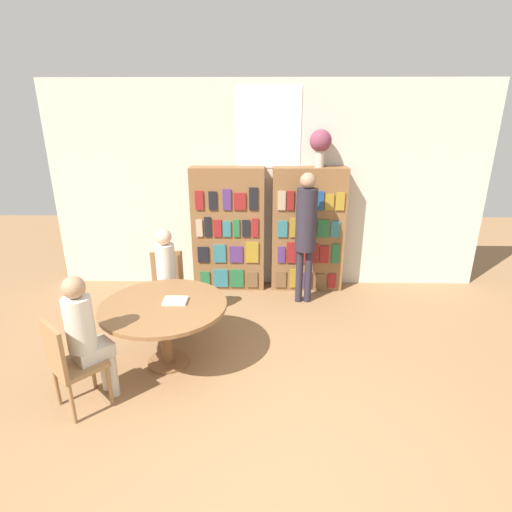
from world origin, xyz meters
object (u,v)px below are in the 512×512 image
(flower_vase, at_px, (321,143))
(seated_reader_right, at_px, (86,332))
(chair_near_camera, at_px, (69,361))
(seated_reader_left, at_px, (166,274))
(bookshelf_left, at_px, (228,230))
(bookshelf_right, at_px, (308,230))
(chair_left_side, at_px, (168,284))
(reading_table, at_px, (164,313))
(librarian_standing, at_px, (306,226))

(flower_vase, distance_m, seated_reader_right, 3.80)
(chair_near_camera, bearing_deg, seated_reader_left, 113.98)
(bookshelf_left, distance_m, bookshelf_right, 1.18)
(bookshelf_left, xyz_separation_m, chair_near_camera, (-1.18, -2.75, -0.41))
(bookshelf_left, xyz_separation_m, chair_left_side, (-0.69, -1.06, -0.41))
(bookshelf_left, bearing_deg, seated_reader_right, -111.91)
(bookshelf_left, bearing_deg, seated_reader_left, -117.89)
(flower_vase, distance_m, chair_near_camera, 4.05)
(chair_near_camera, xyz_separation_m, seated_reader_right, (0.12, 0.13, 0.22))
(bookshelf_left, bearing_deg, chair_left_side, -123.16)
(chair_left_side, bearing_deg, seated_reader_left, 90.00)
(flower_vase, height_order, chair_left_side, flower_vase)
(chair_left_side, bearing_deg, bookshelf_right, -161.46)
(chair_left_side, height_order, seated_reader_left, seated_reader_left)
(reading_table, distance_m, librarian_standing, 2.27)
(chair_left_side, bearing_deg, seated_reader_right, 65.96)
(bookshelf_left, height_order, flower_vase, flower_vase)
(seated_reader_left, bearing_deg, flower_vase, -158.50)
(bookshelf_left, xyz_separation_m, reading_table, (-0.50, -2.03, -0.31))
(chair_left_side, bearing_deg, flower_vase, -162.87)
(bookshelf_right, distance_m, chair_near_camera, 3.64)
(flower_vase, xyz_separation_m, reading_table, (-1.80, -2.03, -1.56))
(flower_vase, relative_size, reading_table, 0.39)
(bookshelf_left, relative_size, reading_table, 1.41)
(chair_left_side, xyz_separation_m, seated_reader_right, (-0.36, -1.56, 0.22))
(chair_left_side, bearing_deg, reading_table, 90.00)
(bookshelf_left, height_order, chair_near_camera, bookshelf_left)
(reading_table, distance_m, chair_near_camera, 0.99)
(chair_near_camera, height_order, seated_reader_right, seated_reader_right)
(bookshelf_right, relative_size, seated_reader_right, 1.45)
(seated_reader_left, bearing_deg, librarian_standing, -168.09)
(chair_left_side, bearing_deg, librarian_standing, -173.65)
(flower_vase, height_order, seated_reader_right, flower_vase)
(chair_left_side, relative_size, librarian_standing, 0.49)
(flower_vase, relative_size, chair_near_camera, 0.56)
(seated_reader_right, bearing_deg, flower_vase, 91.13)
(seated_reader_left, relative_size, seated_reader_right, 1.00)
(bookshelf_right, height_order, seated_reader_right, bookshelf_right)
(chair_near_camera, distance_m, chair_left_side, 1.76)
(chair_left_side, bearing_deg, chair_near_camera, 63.00)
(bookshelf_left, bearing_deg, reading_table, -103.93)
(bookshelf_right, bearing_deg, chair_near_camera, -130.54)
(reading_table, xyz_separation_m, librarian_standing, (1.60, 1.53, 0.52))
(bookshelf_right, xyz_separation_m, seated_reader_left, (-1.83, -1.24, -0.20))
(librarian_standing, bearing_deg, chair_left_side, -162.64)
(chair_left_side, xyz_separation_m, seated_reader_left, (0.04, -0.18, 0.21))
(bookshelf_left, xyz_separation_m, bookshelf_right, (1.18, -0.00, 0.00))
(chair_near_camera, xyz_separation_m, librarian_standing, (2.27, 2.25, 0.61))
(flower_vase, distance_m, seated_reader_left, 2.73)
(flower_vase, bearing_deg, chair_near_camera, -131.92)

